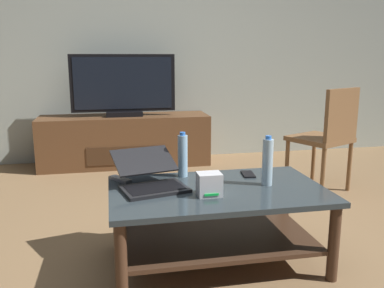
{
  "coord_description": "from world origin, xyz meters",
  "views": [
    {
      "loc": [
        -0.5,
        -2.16,
        1.17
      ],
      "look_at": [
        0.03,
        0.45,
        0.6
      ],
      "focal_mm": 38.33,
      "sensor_mm": 36.0,
      "label": 1
    }
  ],
  "objects_px": {
    "router_box": "(210,184)",
    "cell_phone": "(248,174)",
    "water_bottle_near": "(268,162)",
    "dining_chair": "(328,134)",
    "tv_remote": "(120,179)",
    "water_bottle_far": "(183,156)",
    "media_cabinet": "(125,140)",
    "coffee_table": "(217,211)",
    "laptop": "(150,177)",
    "television": "(123,87)"
  },
  "relations": [
    {
      "from": "router_box",
      "to": "water_bottle_far",
      "type": "relative_size",
      "value": 0.46
    },
    {
      "from": "router_box",
      "to": "cell_phone",
      "type": "height_order",
      "value": "router_box"
    },
    {
      "from": "laptop",
      "to": "cell_phone",
      "type": "xyz_separation_m",
      "value": [
        0.62,
        0.12,
        -0.05
      ]
    },
    {
      "from": "coffee_table",
      "to": "laptop",
      "type": "relative_size",
      "value": 2.5
    },
    {
      "from": "coffee_table",
      "to": "water_bottle_near",
      "type": "height_order",
      "value": "water_bottle_near"
    },
    {
      "from": "media_cabinet",
      "to": "coffee_table",
      "type": "bearing_deg",
      "value": -79.72
    },
    {
      "from": "dining_chair",
      "to": "water_bottle_far",
      "type": "bearing_deg",
      "value": -151.31
    },
    {
      "from": "television",
      "to": "router_box",
      "type": "distance_m",
      "value": 2.45
    },
    {
      "from": "laptop",
      "to": "water_bottle_near",
      "type": "xyz_separation_m",
      "value": [
        0.66,
        -0.09,
        0.08
      ]
    },
    {
      "from": "dining_chair",
      "to": "tv_remote",
      "type": "height_order",
      "value": "dining_chair"
    },
    {
      "from": "television",
      "to": "router_box",
      "type": "bearing_deg",
      "value": -81.72
    },
    {
      "from": "water_bottle_near",
      "to": "cell_phone",
      "type": "relative_size",
      "value": 2.05
    },
    {
      "from": "television",
      "to": "dining_chair",
      "type": "xyz_separation_m",
      "value": [
        1.68,
        -1.26,
        -0.34
      ]
    },
    {
      "from": "water_bottle_far",
      "to": "tv_remote",
      "type": "bearing_deg",
      "value": -176.5
    },
    {
      "from": "television",
      "to": "router_box",
      "type": "height_order",
      "value": "television"
    },
    {
      "from": "dining_chair",
      "to": "coffee_table",
      "type": "bearing_deg",
      "value": -140.37
    },
    {
      "from": "water_bottle_near",
      "to": "cell_phone",
      "type": "xyz_separation_m",
      "value": [
        -0.04,
        0.21,
        -0.13
      ]
    },
    {
      "from": "media_cabinet",
      "to": "dining_chair",
      "type": "relative_size",
      "value": 1.98
    },
    {
      "from": "television",
      "to": "router_box",
      "type": "relative_size",
      "value": 8.71
    },
    {
      "from": "television",
      "to": "laptop",
      "type": "height_order",
      "value": "television"
    },
    {
      "from": "water_bottle_near",
      "to": "cell_phone",
      "type": "bearing_deg",
      "value": 100.66
    },
    {
      "from": "water_bottle_far",
      "to": "cell_phone",
      "type": "bearing_deg",
      "value": -7.73
    },
    {
      "from": "media_cabinet",
      "to": "dining_chair",
      "type": "bearing_deg",
      "value": -37.35
    },
    {
      "from": "dining_chair",
      "to": "laptop",
      "type": "relative_size",
      "value": 1.9
    },
    {
      "from": "router_box",
      "to": "cell_phone",
      "type": "distance_m",
      "value": 0.46
    },
    {
      "from": "router_box",
      "to": "water_bottle_near",
      "type": "height_order",
      "value": "water_bottle_near"
    },
    {
      "from": "dining_chair",
      "to": "router_box",
      "type": "xyz_separation_m",
      "value": [
        -1.33,
        -1.15,
        -0.01
      ]
    },
    {
      "from": "water_bottle_near",
      "to": "water_bottle_far",
      "type": "height_order",
      "value": "water_bottle_near"
    },
    {
      "from": "coffee_table",
      "to": "dining_chair",
      "type": "bearing_deg",
      "value": 39.63
    },
    {
      "from": "television",
      "to": "water_bottle_far",
      "type": "bearing_deg",
      "value": -82.36
    },
    {
      "from": "coffee_table",
      "to": "media_cabinet",
      "type": "height_order",
      "value": "media_cabinet"
    },
    {
      "from": "water_bottle_near",
      "to": "dining_chair",
      "type": "bearing_deg",
      "value": 47.01
    },
    {
      "from": "media_cabinet",
      "to": "water_bottle_far",
      "type": "bearing_deg",
      "value": -82.44
    },
    {
      "from": "dining_chair",
      "to": "router_box",
      "type": "bearing_deg",
      "value": -139.18
    },
    {
      "from": "laptop",
      "to": "water_bottle_far",
      "type": "relative_size",
      "value": 1.74
    },
    {
      "from": "media_cabinet",
      "to": "tv_remote",
      "type": "distance_m",
      "value": 2.08
    },
    {
      "from": "router_box",
      "to": "tv_remote",
      "type": "distance_m",
      "value": 0.58
    },
    {
      "from": "cell_phone",
      "to": "tv_remote",
      "type": "xyz_separation_m",
      "value": [
        -0.78,
        0.03,
        0.01
      ]
    },
    {
      "from": "laptop",
      "to": "tv_remote",
      "type": "bearing_deg",
      "value": 137.64
    },
    {
      "from": "media_cabinet",
      "to": "water_bottle_near",
      "type": "xyz_separation_m",
      "value": [
        0.71,
        -2.31,
        0.31
      ]
    },
    {
      "from": "water_bottle_far",
      "to": "cell_phone",
      "type": "xyz_separation_m",
      "value": [
        0.4,
        -0.05,
        -0.13
      ]
    },
    {
      "from": "media_cabinet",
      "to": "television",
      "type": "relative_size",
      "value": 1.65
    },
    {
      "from": "dining_chair",
      "to": "tv_remote",
      "type": "bearing_deg",
      "value": -156.06
    },
    {
      "from": "router_box",
      "to": "water_bottle_near",
      "type": "xyz_separation_m",
      "value": [
        0.36,
        0.11,
        0.07
      ]
    },
    {
      "from": "coffee_table",
      "to": "dining_chair",
      "type": "xyz_separation_m",
      "value": [
        1.26,
        1.04,
        0.21
      ]
    },
    {
      "from": "cell_phone",
      "to": "coffee_table",
      "type": "bearing_deg",
      "value": -132.01
    },
    {
      "from": "dining_chair",
      "to": "tv_remote",
      "type": "relative_size",
      "value": 5.7
    },
    {
      "from": "dining_chair",
      "to": "water_bottle_far",
      "type": "height_order",
      "value": "dining_chair"
    },
    {
      "from": "laptop",
      "to": "cell_phone",
      "type": "relative_size",
      "value": 3.42
    },
    {
      "from": "dining_chair",
      "to": "water_bottle_far",
      "type": "distance_m",
      "value": 1.6
    }
  ]
}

